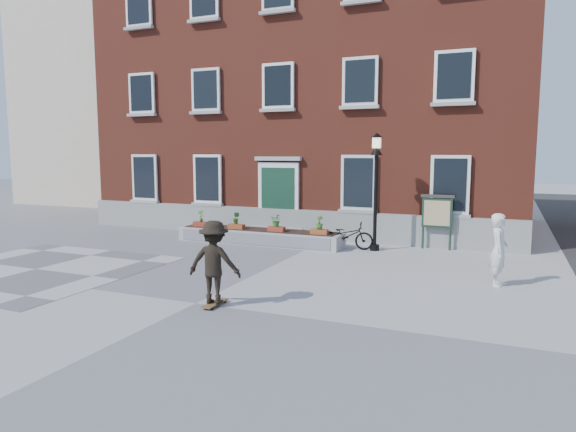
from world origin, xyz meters
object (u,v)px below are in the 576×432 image
at_px(lamp_post, 376,175).
at_px(bystander, 499,250).
at_px(bicycle, 347,236).
at_px(skateboarder, 214,262).
at_px(notice_board, 437,213).

bearing_deg(lamp_post, bystander, -40.49).
distance_m(bicycle, bystander, 5.80).
relative_size(bicycle, lamp_post, 0.46).
xyz_separation_m(bicycle, skateboarder, (-0.75, -7.38, 0.49)).
relative_size(lamp_post, notice_board, 2.10).
bearing_deg(lamp_post, notice_board, 28.34).
height_order(bicycle, notice_board, notice_board).
distance_m(bystander, lamp_post, 5.39).
distance_m(bicycle, lamp_post, 2.27).
bearing_deg(bicycle, lamp_post, -90.44).
bearing_deg(notice_board, bystander, -65.09).
bearing_deg(skateboarder, bicycle, 84.19).
bearing_deg(notice_board, lamp_post, -151.66).
xyz_separation_m(lamp_post, notice_board, (1.89, 1.02, -1.28)).
height_order(bicycle, bystander, bystander).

